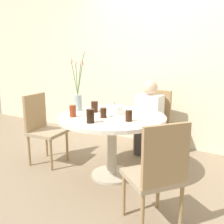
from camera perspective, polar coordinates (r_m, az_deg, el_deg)
name	(u,v)px	position (r m, az deg, el deg)	size (l,w,h in m)	color
ground_plane	(112,176)	(3.00, 0.00, -14.33)	(16.00, 16.00, 0.00)	#89755B
wall_back	(160,61)	(3.90, 10.87, 11.48)	(8.00, 0.05, 2.60)	beige
dining_table	(112,126)	(2.78, 0.00, -3.25)	(1.18, 1.18, 0.72)	silver
chair_near_front	(155,118)	(3.60, 9.71, -1.43)	(0.44, 0.44, 0.89)	#9E896B
chair_left_flank	(42,125)	(3.31, -15.66, -2.92)	(0.45, 0.45, 0.89)	#9E896B
chair_right_flank	(158,171)	(1.99, 10.38, -13.10)	(0.56, 0.56, 0.89)	#9E896B
birthday_cake	(115,110)	(2.81, 0.58, 0.48)	(0.20, 0.20, 0.14)	white
flower_vase	(78,92)	(3.00, -7.79, 4.56)	(0.24, 0.13, 0.70)	#9EB2AD
side_plate	(105,109)	(3.06, -1.59, 0.63)	(0.21, 0.21, 0.01)	white
drink_glass_0	(103,113)	(2.64, -1.98, -0.18)	(0.07, 0.07, 0.11)	#33190C
drink_glass_1	(95,107)	(2.91, -4.01, 1.21)	(0.08, 0.08, 0.13)	#33190C
drink_glass_2	(129,116)	(2.50, 3.86, -0.86)	(0.07, 0.07, 0.11)	#33190C
drink_glass_3	(73,111)	(2.71, -8.96, 0.23)	(0.07, 0.07, 0.13)	maroon
drink_glass_4	(90,116)	(2.44, -4.97, -0.92)	(0.08, 0.08, 0.14)	black
person_boy	(149,121)	(3.46, 8.43, -2.02)	(0.34, 0.24, 1.05)	#383333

